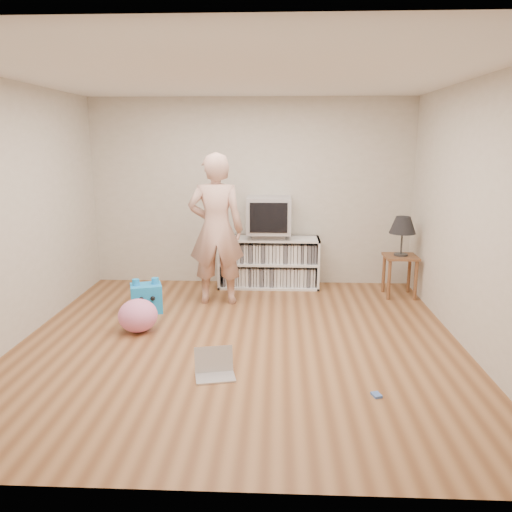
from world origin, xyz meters
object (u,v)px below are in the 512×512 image
object	(u,v)px
media_unit	(269,262)
table_lamp	(403,226)
side_table	(400,265)
laptop	(215,368)
crt_tv	(269,215)
person	(216,230)
dvd_deck	(269,235)
plush_blue	(146,298)
plush_pink	(138,316)

from	to	relation	value
media_unit	table_lamp	bearing A→B (deg)	-12.53
side_table	laptop	world-z (taller)	side_table
media_unit	crt_tv	distance (m)	0.67
media_unit	table_lamp	world-z (taller)	table_lamp
person	laptop	bearing A→B (deg)	93.58
dvd_deck	crt_tv	distance (m)	0.29
laptop	plush_blue	distance (m)	1.92
plush_pink	side_table	bearing A→B (deg)	24.45
crt_tv	person	world-z (taller)	person
media_unit	side_table	bearing A→B (deg)	-12.53
crt_tv	table_lamp	distance (m)	1.77
table_lamp	person	bearing A→B (deg)	-170.94
laptop	crt_tv	bearing A→B (deg)	68.85
dvd_deck	laptop	bearing A→B (deg)	-98.58
crt_tv	person	distance (m)	0.98
dvd_deck	laptop	distance (m)	2.88
side_table	laptop	size ratio (longest dim) A/B	1.41
laptop	plush_pink	world-z (taller)	plush_pink
table_lamp	person	distance (m)	2.40
table_lamp	plush_pink	world-z (taller)	table_lamp
media_unit	dvd_deck	xyz separation A→B (m)	(0.00, -0.02, 0.39)
dvd_deck	table_lamp	bearing A→B (deg)	-12.04
crt_tv	plush_blue	bearing A→B (deg)	-141.56
plush_blue	dvd_deck	bearing A→B (deg)	20.10
dvd_deck	person	size ratio (longest dim) A/B	0.24
laptop	plush_blue	world-z (taller)	plush_blue
media_unit	table_lamp	distance (m)	1.87
plush_blue	plush_pink	world-z (taller)	plush_blue
laptop	plush_pink	bearing A→B (deg)	121.26
side_table	laptop	bearing A→B (deg)	-131.85
laptop	plush_blue	size ratio (longest dim) A/B	0.91
media_unit	person	distance (m)	1.16
crt_tv	laptop	xyz separation A→B (m)	(-0.42, -2.77, -0.96)
table_lamp	laptop	size ratio (longest dim) A/B	1.32
table_lamp	plush_pink	bearing A→B (deg)	-155.55
person	laptop	size ratio (longest dim) A/B	4.83
crt_tv	side_table	xyz separation A→B (m)	(1.73, -0.37, -0.60)
dvd_deck	media_unit	bearing A→B (deg)	90.00
dvd_deck	side_table	distance (m)	1.80
crt_tv	plush_blue	distance (m)	2.03
side_table	person	xyz separation A→B (m)	(-2.37, -0.38, 0.52)
person	crt_tv	bearing A→B (deg)	-133.21
crt_tv	table_lamp	bearing A→B (deg)	-11.93
person	plush_pink	distance (m)	1.48
dvd_deck	person	xyz separation A→B (m)	(-0.64, -0.75, 0.21)
media_unit	plush_pink	size ratio (longest dim) A/B	3.32
dvd_deck	plush_pink	size ratio (longest dim) A/B	1.07
side_table	plush_pink	xyz separation A→B (m)	(-3.11, -1.41, -0.24)
media_unit	laptop	world-z (taller)	media_unit
person	dvd_deck	bearing A→B (deg)	-133.08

